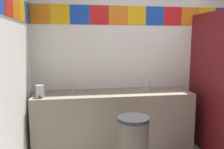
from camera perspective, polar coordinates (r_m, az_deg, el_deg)
wall_back at (r=3.70m, az=9.88°, el=3.26°), size 3.62×0.09×2.50m
vanity_counter at (r=3.40m, az=0.29°, el=-11.23°), size 2.17×0.58×0.86m
faucet_left at (r=3.32m, az=-9.26°, el=-3.34°), size 0.04×0.10×0.14m
faucet_right at (r=3.48m, az=8.92°, el=-2.80°), size 0.04×0.10×0.14m
soap_dispenser at (r=3.09m, az=-17.05°, el=-3.95°), size 0.09×0.09×0.16m
trash_bin at (r=2.75m, az=5.12°, el=-17.65°), size 0.35×0.35×0.75m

